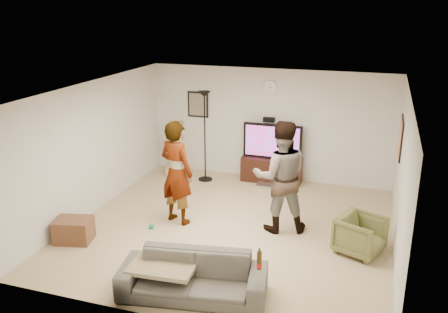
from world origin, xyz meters
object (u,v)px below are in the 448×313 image
(beer_bottle, at_px, (259,260))
(side_table, at_px, (74,230))
(sofa, at_px, (193,276))
(tv_stand, at_px, (272,170))
(person_left, at_px, (177,173))
(tv, at_px, (272,141))
(armchair, at_px, (360,235))
(cat_tree, at_px, (175,148))
(person_right, at_px, (281,177))
(floor_lamp, at_px, (205,137))

(beer_bottle, xyz_separation_m, side_table, (-3.43, 0.84, -0.51))
(sofa, bearing_deg, side_table, 151.86)
(tv_stand, distance_m, person_left, 2.89)
(tv_stand, bearing_deg, sofa, -90.37)
(sofa, height_order, side_table, sofa)
(tv, distance_m, armchair, 3.47)
(sofa, xyz_separation_m, side_table, (-2.51, 0.84, -0.10))
(cat_tree, height_order, armchair, cat_tree)
(tv_stand, bearing_deg, beer_bottle, -79.09)
(armchair, bearing_deg, cat_tree, 82.22)
(cat_tree, distance_m, sofa, 4.98)
(tv, distance_m, person_right, 2.38)
(cat_tree, relative_size, person_right, 0.64)
(beer_bottle, bearing_deg, cat_tree, 125.43)
(person_right, distance_m, side_table, 3.64)
(sofa, relative_size, armchair, 2.92)
(tv_stand, relative_size, floor_lamp, 0.66)
(beer_bottle, distance_m, armchair, 2.31)
(person_right, xyz_separation_m, beer_bottle, (0.24, -2.37, -0.28))
(person_left, height_order, person_right, person_right)
(person_right, height_order, armchair, person_right)
(cat_tree, bearing_deg, floor_lamp, -10.88)
(tv, xyz_separation_m, side_table, (-2.54, -3.82, -0.74))
(sofa, xyz_separation_m, armchair, (2.11, 1.94, 0.02))
(tv, distance_m, floor_lamp, 1.50)
(cat_tree, distance_m, side_table, 3.64)
(armchair, bearing_deg, tv_stand, 59.57)
(floor_lamp, xyz_separation_m, side_table, (-1.09, -3.45, -0.82))
(tv_stand, distance_m, sofa, 4.66)
(armchair, bearing_deg, side_table, 125.60)
(tv_stand, height_order, person_right, person_right)
(tv_stand, xyz_separation_m, armchair, (2.08, -2.71, 0.04))
(tv_stand, bearing_deg, armchair, -52.55)
(sofa, bearing_deg, tv_stand, 79.94)
(tv, height_order, armchair, tv)
(tv_stand, bearing_deg, person_left, -114.69)
(person_right, bearing_deg, beer_bottle, 76.38)
(beer_bottle, relative_size, armchair, 0.36)
(armchair, bearing_deg, person_left, 109.38)
(cat_tree, relative_size, beer_bottle, 5.11)
(person_left, xyz_separation_m, side_table, (-1.36, -1.26, -0.76))
(person_left, relative_size, sofa, 0.95)
(person_right, height_order, sofa, person_right)
(tv_stand, bearing_deg, floor_lamp, -165.57)
(floor_lamp, height_order, person_right, floor_lamp)
(cat_tree, xyz_separation_m, side_table, (-0.28, -3.60, -0.44))
(tv_stand, height_order, beer_bottle, beer_bottle)
(side_table, bearing_deg, sofa, -18.46)
(tv_stand, xyz_separation_m, side_table, (-2.54, -3.82, -0.08))
(tv_stand, height_order, person_left, person_left)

